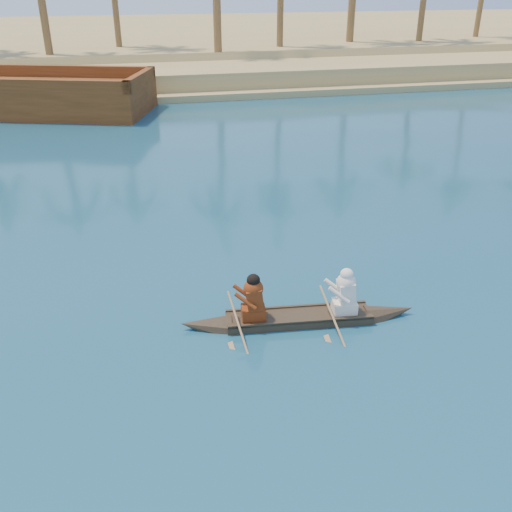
{
  "coord_description": "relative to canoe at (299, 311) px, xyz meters",
  "views": [
    {
      "loc": [
        -0.09,
        -9.02,
        6.3
      ],
      "look_at": [
        2.43,
        1.62,
        0.84
      ],
      "focal_mm": 40.0,
      "sensor_mm": 36.0,
      "label": 1
    }
  ],
  "objects": [
    {
      "name": "shrub_cluster",
      "position": [
        -2.97,
        31.32,
        0.95
      ],
      "size": [
        100.0,
        6.0,
        2.4
      ],
      "primitive_type": null,
      "color": "#1F3111",
      "rests_on": "ground"
    },
    {
      "name": "barge_mid",
      "position": [
        -8.36,
        21.82,
        0.55
      ],
      "size": [
        14.53,
        8.79,
        2.3
      ],
      "rotation": [
        0.0,
        0.0,
        -0.33
      ],
      "color": "brown",
      "rests_on": "ground"
    },
    {
      "name": "ground",
      "position": [
        -2.97,
        -0.18,
        -0.25
      ],
      "size": [
        160.0,
        160.0,
        0.0
      ],
      "primitive_type": "plane",
      "color": "#0B344C",
      "rests_on": "ground"
    },
    {
      "name": "canoe",
      "position": [
        0.0,
        0.0,
        0.0
      ],
      "size": [
        4.78,
        1.13,
        1.31
      ],
      "rotation": [
        0.0,
        0.0,
        -0.11
      ],
      "color": "#382C1E",
      "rests_on": "ground"
    },
    {
      "name": "sandy_embankment",
      "position": [
        -2.97,
        46.7,
        0.28
      ],
      "size": [
        150.0,
        51.0,
        1.5
      ],
      "color": "tan",
      "rests_on": "ground"
    }
  ]
}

